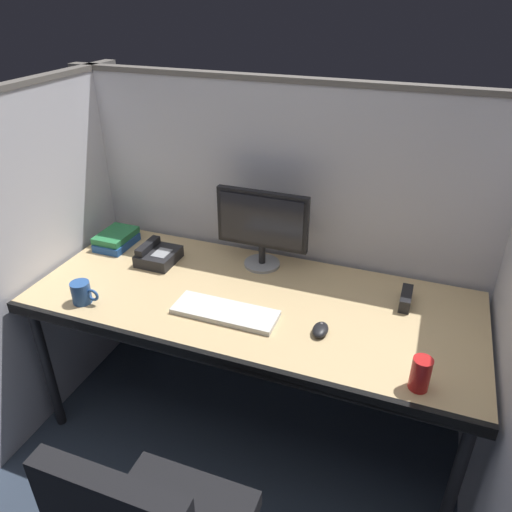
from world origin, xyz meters
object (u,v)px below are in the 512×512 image
(monitor_center, at_px, (262,224))
(red_stapler, at_px, (406,298))
(desk_phone, at_px, (158,255))
(coffee_mug, at_px, (82,293))
(desk, at_px, (251,309))
(computer_mouse, at_px, (320,330))
(book_stack, at_px, (116,239))
(soda_can, at_px, (420,375))
(keyboard_main, at_px, (225,312))

(monitor_center, relative_size, red_stapler, 2.87)
(desk_phone, relative_size, coffee_mug, 1.51)
(desk, distance_m, computer_mouse, 0.36)
(computer_mouse, bearing_deg, monitor_center, 133.38)
(coffee_mug, bearing_deg, book_stack, 108.59)
(red_stapler, bearing_deg, desk_phone, -177.60)
(desk, bearing_deg, coffee_mug, -158.14)
(desk, bearing_deg, soda_can, -22.52)
(keyboard_main, distance_m, coffee_mug, 0.61)
(book_stack, relative_size, coffee_mug, 1.74)
(monitor_center, distance_m, book_stack, 0.79)
(monitor_center, xyz_separation_m, desk_phone, (-0.48, -0.14, -0.18))
(desk, height_order, book_stack, book_stack)
(soda_can, relative_size, red_stapler, 0.81)
(monitor_center, relative_size, coffee_mug, 3.41)
(desk, height_order, soda_can, soda_can)
(keyboard_main, relative_size, book_stack, 1.96)
(monitor_center, height_order, red_stapler, monitor_center)
(soda_can, height_order, desk_phone, soda_can)
(keyboard_main, bearing_deg, red_stapler, 26.01)
(computer_mouse, bearing_deg, desk, 160.20)
(computer_mouse, xyz_separation_m, red_stapler, (0.29, 0.31, 0.01))
(desk, distance_m, soda_can, 0.77)
(monitor_center, bearing_deg, keyboard_main, -90.70)
(desk, xyz_separation_m, coffee_mug, (-0.66, -0.26, 0.10))
(soda_can, bearing_deg, coffee_mug, 178.75)
(book_stack, bearing_deg, soda_can, -18.53)
(book_stack, relative_size, red_stapler, 1.46)
(keyboard_main, bearing_deg, book_stack, 155.05)
(monitor_center, height_order, desk_phone, monitor_center)
(desk_phone, bearing_deg, coffee_mug, -106.18)
(soda_can, bearing_deg, computer_mouse, 155.16)
(keyboard_main, xyz_separation_m, computer_mouse, (0.39, 0.02, 0.01))
(computer_mouse, bearing_deg, desk_phone, 162.90)
(desk, height_order, red_stapler, red_stapler)
(red_stapler, xyz_separation_m, coffee_mug, (-1.27, -0.46, 0.02))
(soda_can, bearing_deg, monitor_center, 142.59)
(red_stapler, bearing_deg, soda_can, -79.73)
(desk, height_order, computer_mouse, computer_mouse)
(desk_phone, xyz_separation_m, red_stapler, (1.15, 0.05, -0.01))
(monitor_center, relative_size, keyboard_main, 1.00)
(desk, xyz_separation_m, soda_can, (0.71, -0.29, 0.11))
(keyboard_main, bearing_deg, coffee_mug, -167.84)
(computer_mouse, distance_m, coffee_mug, 1.00)
(monitor_center, bearing_deg, book_stack, -174.67)
(computer_mouse, xyz_separation_m, coffee_mug, (-0.99, -0.14, 0.03))
(desk, xyz_separation_m, monitor_center, (-0.05, 0.29, 0.27))
(desk, bearing_deg, book_stack, 165.07)
(desk, bearing_deg, monitor_center, 100.70)
(keyboard_main, bearing_deg, desk, 66.05)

